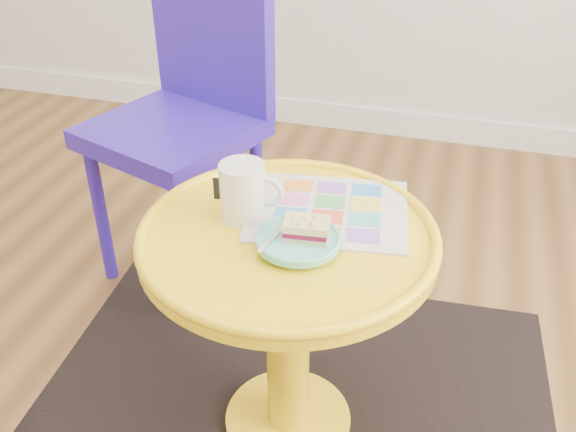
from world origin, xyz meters
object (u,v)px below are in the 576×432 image
(newspaper, at_px, (329,211))
(plate, at_px, (298,240))
(mug, at_px, (244,190))
(side_table, at_px, (288,295))
(chair, at_px, (189,104))

(newspaper, bearing_deg, plate, -109.02)
(plate, bearing_deg, newspaper, 79.09)
(mug, bearing_deg, side_table, -20.76)
(side_table, distance_m, plate, 0.19)
(mug, relative_size, plate, 0.81)
(side_table, xyz_separation_m, plate, (0.03, -0.04, 0.18))
(newspaper, bearing_deg, side_table, -129.42)
(chair, bearing_deg, plate, -31.60)
(mug, bearing_deg, plate, -32.90)
(chair, distance_m, mug, 0.68)
(side_table, distance_m, newspaper, 0.20)
(chair, height_order, mug, chair)
(chair, height_order, plate, chair)
(newspaper, bearing_deg, mug, -165.31)
(newspaper, height_order, mug, mug)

